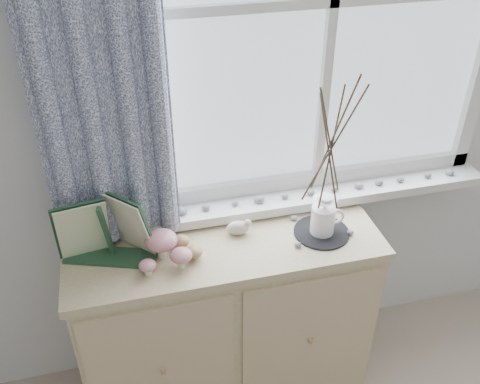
{
  "coord_description": "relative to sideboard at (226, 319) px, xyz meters",
  "views": [
    {
      "loc": [
        -0.47,
        0.22,
        2.15
      ],
      "look_at": [
        -0.1,
        1.7,
        1.1
      ],
      "focal_mm": 40.0,
      "sensor_mm": 36.0,
      "label": 1
    }
  ],
  "objects": [
    {
      "name": "sideboard",
      "position": [
        0.0,
        0.0,
        0.0
      ],
      "size": [
        1.2,
        0.45,
        0.85
      ],
      "color": "beige",
      "rests_on": "ground"
    },
    {
      "name": "sideboard_pebbles",
      "position": [
        0.3,
        0.0,
        0.43
      ],
      "size": [
        0.33,
        0.22,
        0.02
      ],
      "color": "#98989A",
      "rests_on": "sideboard"
    },
    {
      "name": "crocheted_doily",
      "position": [
        0.38,
        -0.04,
        0.43
      ],
      "size": [
        0.21,
        0.21,
        0.01
      ],
      "primitive_type": "cylinder",
      "color": "black",
      "rests_on": "sideboard"
    },
    {
      "name": "songbird_figurine",
      "position": [
        0.06,
        0.04,
        0.46
      ],
      "size": [
        0.12,
        0.07,
        0.06
      ],
      "primitive_type": null,
      "rotation": [
        0.0,
        0.0,
        -0.11
      ],
      "color": "silver",
      "rests_on": "sideboard"
    },
    {
      "name": "toadstool_cluster",
      "position": [
        -0.23,
        -0.05,
        0.49
      ],
      "size": [
        0.19,
        0.17,
        0.11
      ],
      "color": "white",
      "rests_on": "sideboard"
    },
    {
      "name": "twig_pitcher",
      "position": [
        0.38,
        -0.04,
        0.82
      ],
      "size": [
        0.28,
        0.28,
        0.7
      ],
      "rotation": [
        0.0,
        0.0,
        -0.15
      ],
      "color": "white",
      "rests_on": "crocheted_doily"
    },
    {
      "name": "wooden_eggs",
      "position": [
        -0.14,
        -0.03,
        0.45
      ],
      "size": [
        0.1,
        0.12,
        0.07
      ],
      "color": "tan",
      "rests_on": "sideboard"
    },
    {
      "name": "botanical_book",
      "position": [
        -0.42,
        -0.02,
        0.56
      ],
      "size": [
        0.41,
        0.25,
        0.27
      ],
      "primitive_type": null,
      "rotation": [
        0.0,
        0.0,
        -0.34
      ],
      "color": "#20442B",
      "rests_on": "sideboard"
    }
  ]
}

